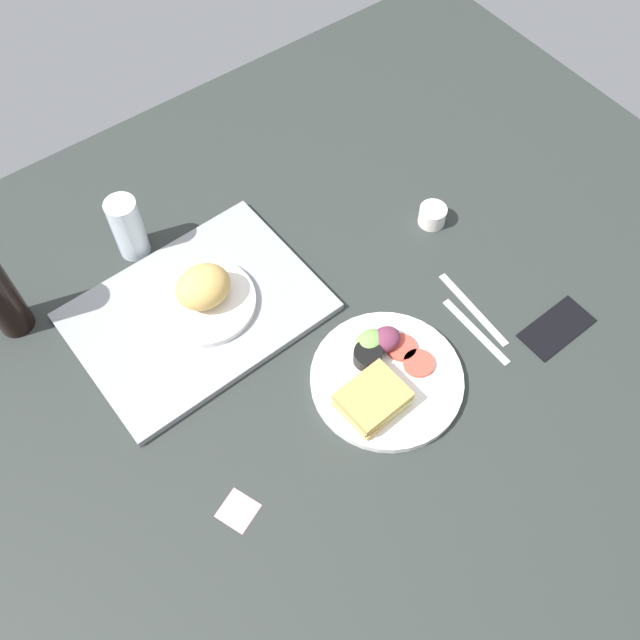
% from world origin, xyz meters
% --- Properties ---
extents(ground_plane, '(1.90, 1.50, 0.03)m').
position_xyz_m(ground_plane, '(0.00, 0.00, -0.01)').
color(ground_plane, '#282D2B').
extents(serving_tray, '(0.46, 0.35, 0.02)m').
position_xyz_m(serving_tray, '(-0.15, 0.20, 0.01)').
color(serving_tray, gray).
rests_on(serving_tray, ground_plane).
extents(bread_plate_near, '(0.19, 0.19, 0.09)m').
position_xyz_m(bread_plate_near, '(-0.12, 0.20, 0.05)').
color(bread_plate_near, white).
rests_on(bread_plate_near, serving_tray).
extents(plate_with_salad, '(0.27, 0.27, 0.05)m').
position_xyz_m(plate_with_salad, '(0.05, -0.12, 0.02)').
color(plate_with_salad, white).
rests_on(plate_with_salad, ground_plane).
extents(drinking_glass, '(0.06, 0.06, 0.14)m').
position_xyz_m(drinking_glass, '(-0.17, 0.41, 0.07)').
color(drinking_glass, silver).
rests_on(drinking_glass, ground_plane).
extents(espresso_cup, '(0.06, 0.06, 0.04)m').
position_xyz_m(espresso_cup, '(0.36, 0.11, 0.02)').
color(espresso_cup, silver).
rests_on(espresso_cup, ground_plane).
extents(fork, '(0.01, 0.17, 0.01)m').
position_xyz_m(fork, '(0.25, -0.14, 0.00)').
color(fork, '#B7B7BC').
rests_on(fork, ground_plane).
extents(knife, '(0.02, 0.19, 0.01)m').
position_xyz_m(knife, '(0.28, -0.10, 0.00)').
color(knife, '#B7B7BC').
rests_on(knife, ground_plane).
extents(cell_phone, '(0.15, 0.08, 0.01)m').
position_xyz_m(cell_phone, '(0.38, -0.23, 0.00)').
color(cell_phone, black).
rests_on(cell_phone, ground_plane).
extents(sticky_note, '(0.07, 0.07, 0.00)m').
position_xyz_m(sticky_note, '(-0.29, -0.16, 0.00)').
color(sticky_note, pink).
rests_on(sticky_note, ground_plane).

